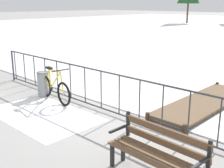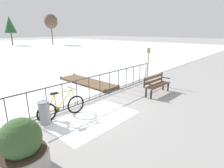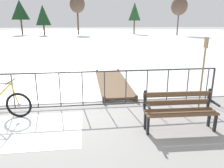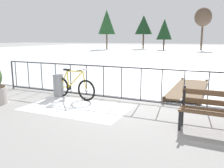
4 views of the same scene
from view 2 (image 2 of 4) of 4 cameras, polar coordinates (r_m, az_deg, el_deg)
The scene contains 11 objects.
ground_plane at distance 7.56m, azimuth -7.12°, elevation -5.72°, with size 160.00×160.00×0.00m, color gray.
snow_patch at distance 6.22m, azimuth -5.76°, elevation -10.70°, with size 2.90×1.77×0.01m, color white.
railing_fence at distance 7.37m, azimuth -7.28°, elevation -1.69°, with size 9.06×0.06×1.07m.
bicycle_near_railing at distance 6.32m, azimuth -15.53°, elevation -7.16°, with size 1.70×0.52×0.97m.
park_bench at distance 8.60m, azimuth 13.78°, elevation 0.26°, with size 1.62×0.54×0.89m.
planter_with_shrub at distance 4.26m, azimuth -26.50°, elevation -18.12°, with size 1.02×1.02×1.21m.
trash_bin at distance 6.10m, azimuth -20.61°, elevation -8.51°, with size 0.35×0.35×0.73m.
oar_upright at distance 9.98m, azimuth 11.34°, elevation 6.30°, with size 0.04×0.16×1.98m.
wooden_dock at distance 10.16m, azimuth -7.84°, elevation 0.75°, with size 1.10×3.84×0.20m.
tree_centre at distance 43.20m, azimuth -29.59°, elevation 15.96°, with size 2.27×2.27×5.68m.
tree_east_mid at distance 42.09m, azimuth -18.74°, elevation 18.18°, with size 2.70×2.70×6.27m.
Camera 2 is at (-4.55, -5.34, 2.83)m, focal length 28.94 mm.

